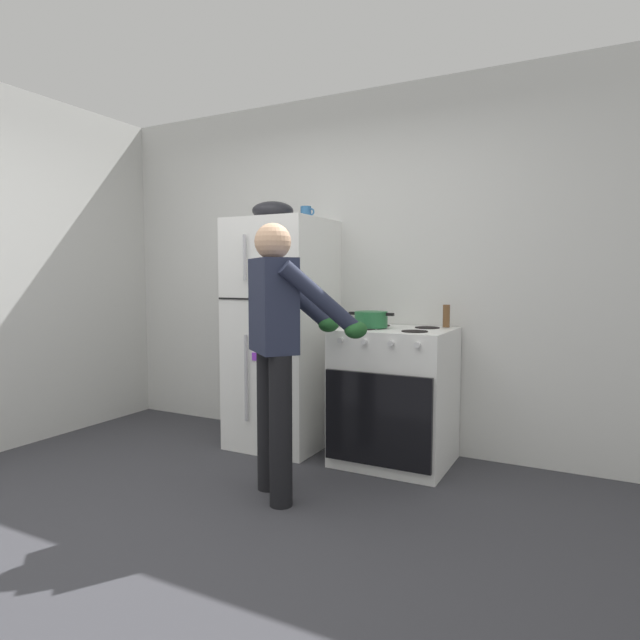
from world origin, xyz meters
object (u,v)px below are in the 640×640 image
refrigerator (282,333)px  person_cook (280,335)px  red_pot (371,319)px  mixing_bowl (273,211)px  coffee_mug (306,213)px  pepper_mill (446,316)px  stove_range (394,396)px

refrigerator → person_cook: size_ratio=1.08×
red_pot → mixing_bowl: bearing=176.6°
refrigerator → coffee_mug: 0.93m
pepper_mill → mixing_bowl: mixing_bowl is taller
refrigerator → person_cook: 1.01m
coffee_mug → mixing_bowl: (-0.26, -0.05, 0.02)m
pepper_mill → red_pot: bearing=-151.5°
coffee_mug → red_pot: bearing=-10.0°
red_pot → mixing_bowl: mixing_bowl is taller
coffee_mug → mixing_bowl: bearing=-169.2°
refrigerator → stove_range: bearing=-0.6°
coffee_mug → mixing_bowl: mixing_bowl is taller
person_cook → pepper_mill: bearing=56.7°
refrigerator → coffee_mug: (0.18, 0.05, 0.91)m
person_cook → mixing_bowl: size_ratio=5.10×
stove_range → person_cook: 1.06m
refrigerator → red_pot: (0.75, -0.05, 0.14)m
person_cook → mixing_bowl: mixing_bowl is taller
refrigerator → stove_range: 0.99m
stove_range → red_pot: 0.56m
red_pot → coffee_mug: size_ratio=2.93×
stove_range → coffee_mug: size_ratio=8.44×
person_cook → red_pot: 0.85m
person_cook → coffee_mug: (-0.33, 0.91, 0.81)m
stove_range → person_cook: (-0.40, -0.85, 0.49)m
person_cook → pepper_mill: person_cook is taller
stove_range → coffee_mug: 1.49m
stove_range → person_cook: bearing=-115.0°
red_pot → coffee_mug: 0.96m
coffee_mug → pepper_mill: coffee_mug is taller
refrigerator → person_cook: bearing=-59.3°
refrigerator → pepper_mill: (1.21, 0.20, 0.16)m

